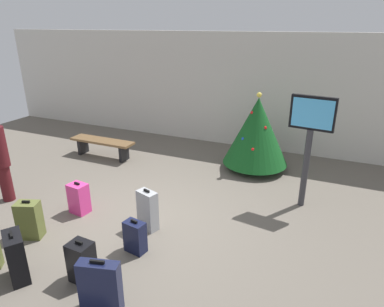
% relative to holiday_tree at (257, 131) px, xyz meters
% --- Properties ---
extents(ground_plane, '(16.00, 16.00, 0.00)m').
position_rel_holiday_tree_xyz_m(ground_plane, '(-1.28, -3.14, -0.97)').
color(ground_plane, '#665E54').
extents(back_wall, '(16.00, 0.20, 3.17)m').
position_rel_holiday_tree_xyz_m(back_wall, '(-1.28, 1.59, 0.61)').
color(back_wall, beige).
rests_on(back_wall, ground_plane).
extents(holiday_tree, '(1.56, 1.56, 1.90)m').
position_rel_holiday_tree_xyz_m(holiday_tree, '(0.00, 0.00, 0.00)').
color(holiday_tree, '#4C3319').
rests_on(holiday_tree, ground_plane).
extents(flight_info_kiosk, '(0.80, 0.19, 2.18)m').
position_rel_holiday_tree_xyz_m(flight_info_kiosk, '(1.29, -1.39, 0.53)').
color(flight_info_kiosk, '#333338').
rests_on(flight_info_kiosk, ground_plane).
extents(waiting_bench, '(1.79, 0.44, 0.48)m').
position_rel_holiday_tree_xyz_m(waiting_bench, '(-3.92, -0.86, -0.60)').
color(waiting_bench, brown).
rests_on(waiting_bench, ground_plane).
extents(traveller_0, '(0.40, 0.40, 1.72)m').
position_rel_holiday_tree_xyz_m(traveller_0, '(-4.19, -3.58, -0.06)').
color(traveller_0, '#4C1419').
rests_on(traveller_0, ground_plane).
extents(suitcase_0, '(0.36, 0.25, 0.56)m').
position_rel_holiday_tree_xyz_m(suitcase_0, '(-0.91, -3.96, -0.71)').
color(suitcase_0, '#141938').
rests_on(suitcase_0, ground_plane).
extents(suitcase_1, '(0.37, 0.31, 0.62)m').
position_rel_holiday_tree_xyz_m(suitcase_1, '(-2.53, -3.38, -0.68)').
color(suitcase_1, '#E5388C').
rests_on(suitcase_1, ground_plane).
extents(suitcase_2, '(0.52, 0.46, 0.74)m').
position_rel_holiday_tree_xyz_m(suitcase_2, '(-2.08, -5.14, -0.62)').
color(suitcase_2, black).
rests_on(suitcase_2, ground_plane).
extents(suitcase_3, '(0.55, 0.31, 0.75)m').
position_rel_holiday_tree_xyz_m(suitcase_3, '(-0.65, -5.13, -0.62)').
color(suitcase_3, '#141938').
rests_on(suitcase_3, ground_plane).
extents(suitcase_4, '(0.43, 0.37, 0.68)m').
position_rel_holiday_tree_xyz_m(suitcase_4, '(-2.72, -4.34, -0.65)').
color(suitcase_4, '#59602D').
rests_on(suitcase_4, ground_plane).
extents(suitcase_6, '(0.40, 0.30, 0.76)m').
position_rel_holiday_tree_xyz_m(suitcase_6, '(-1.06, -3.33, -0.61)').
color(suitcase_6, '#9EA0A5').
rests_on(suitcase_6, ground_plane).
extents(suitcase_7, '(0.34, 0.29, 0.64)m').
position_rel_holiday_tree_xyz_m(suitcase_7, '(-1.23, -4.80, -0.67)').
color(suitcase_7, black).
rests_on(suitcase_7, ground_plane).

